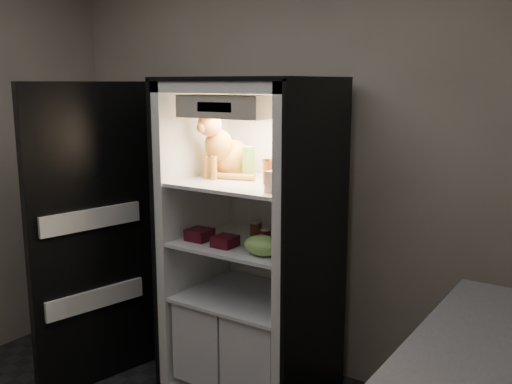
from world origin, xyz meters
TOP-DOWN VIEW (x-y plane):
  - room_shell at (0.00, 0.00)m, footprint 3.60×3.60m
  - refrigerator at (0.00, 1.38)m, footprint 0.90×0.72m
  - fridge_door at (-0.85, 0.93)m, footprint 0.24×0.86m
  - tabby_cat at (-0.21, 1.39)m, footprint 0.35×0.41m
  - parmesan_shaker at (-0.05, 1.40)m, footprint 0.07×0.07m
  - mayo_tub at (0.06, 1.45)m, footprint 0.09×0.09m
  - salsa_jar at (0.14, 1.33)m, footprint 0.08×0.08m
  - pepper_jar at (0.31, 1.37)m, footprint 0.12×0.12m
  - cream_carton at (0.29, 1.13)m, footprint 0.06×0.06m
  - soda_can_a at (0.23, 1.38)m, footprint 0.07×0.07m
  - soda_can_b at (0.30, 1.34)m, footprint 0.07×0.07m
  - soda_can_c at (0.18, 1.24)m, footprint 0.06×0.06m
  - condiment_jar at (-0.01, 1.41)m, footprint 0.07×0.07m
  - grape_bag at (0.22, 1.14)m, footprint 0.22×0.16m
  - berry_box_left at (-0.25, 1.18)m, footprint 0.13×0.13m
  - berry_box_right at (-0.04, 1.16)m, footprint 0.12×0.12m

SIDE VIEW (x-z plane):
  - refrigerator at x=0.00m, z-range -0.15..1.73m
  - fridge_door at x=-0.85m, z-range -0.01..1.84m
  - berry_box_right at x=-0.04m, z-range 0.94..1.00m
  - berry_box_left at x=-0.25m, z-range 0.94..1.01m
  - condiment_jar at x=-0.01m, z-range 0.94..1.04m
  - grape_bag at x=0.22m, z-range 0.94..1.05m
  - soda_can_c at x=0.18m, z-range 0.94..1.05m
  - soda_can_a at x=0.23m, z-range 0.94..1.07m
  - soda_can_b at x=0.30m, z-range 0.94..1.07m
  - cream_carton at x=0.29m, z-range 1.29..1.40m
  - mayo_tub at x=0.06m, z-range 1.29..1.41m
  - salsa_jar at x=0.14m, z-range 1.29..1.43m
  - parmesan_shaker at x=-0.05m, z-range 1.29..1.48m
  - pepper_jar at x=0.31m, z-range 1.29..1.50m
  - tabby_cat at x=-0.21m, z-range 1.24..1.66m
  - room_shell at x=0.00m, z-range -0.18..3.42m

